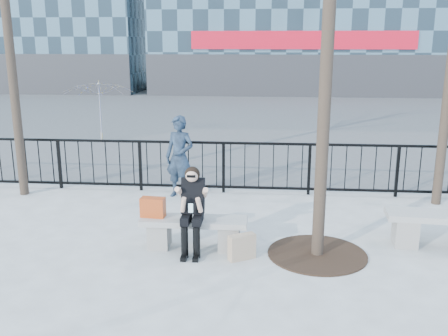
# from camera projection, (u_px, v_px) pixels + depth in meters

# --- Properties ---
(ground) EXTENTS (120.00, 120.00, 0.00)m
(ground) POSITION_uv_depth(u_px,v_px,m) (194.00, 248.00, 7.84)
(ground) COLOR gray
(ground) RESTS_ON ground
(street_surface) EXTENTS (60.00, 23.00, 0.01)m
(street_surface) POSITION_uv_depth(u_px,v_px,m) (242.00, 113.00, 22.31)
(street_surface) COLOR #474747
(street_surface) RESTS_ON ground
(railing) EXTENTS (14.00, 0.06, 1.10)m
(railing) POSITION_uv_depth(u_px,v_px,m) (214.00, 167.00, 10.60)
(railing) COLOR black
(railing) RESTS_ON ground
(tree_grate) EXTENTS (1.50, 1.50, 0.02)m
(tree_grate) POSITION_uv_depth(u_px,v_px,m) (317.00, 254.00, 7.58)
(tree_grate) COLOR black
(tree_grate) RESTS_ON ground
(bench_main) EXTENTS (1.65, 0.46, 0.49)m
(bench_main) POSITION_uv_depth(u_px,v_px,m) (194.00, 230.00, 7.76)
(bench_main) COLOR slate
(bench_main) RESTS_ON ground
(bench_second) EXTENTS (1.82, 0.51, 0.54)m
(bench_second) POSITION_uv_depth(u_px,v_px,m) (445.00, 226.00, 7.83)
(bench_second) COLOR slate
(bench_second) RESTS_ON ground
(seated_woman) EXTENTS (0.50, 0.64, 1.34)m
(seated_woman) POSITION_uv_depth(u_px,v_px,m) (192.00, 211.00, 7.52)
(seated_woman) COLOR black
(seated_woman) RESTS_ON ground
(handbag) EXTENTS (0.39, 0.21, 0.31)m
(handbag) POSITION_uv_depth(u_px,v_px,m) (153.00, 207.00, 7.75)
(handbag) COLOR #B33E16
(handbag) RESTS_ON bench_main
(shopping_bag) EXTENTS (0.42, 0.33, 0.38)m
(shopping_bag) POSITION_uv_depth(u_px,v_px,m) (242.00, 247.00, 7.39)
(shopping_bag) COLOR tan
(shopping_bag) RESTS_ON ground
(standing_man) EXTENTS (0.72, 0.58, 1.70)m
(standing_man) POSITION_uv_depth(u_px,v_px,m) (180.00, 157.00, 10.20)
(standing_man) COLOR black
(standing_man) RESTS_ON ground
(vendor_umbrella) EXTENTS (2.41, 2.45, 1.99)m
(vendor_umbrella) POSITION_uv_depth(u_px,v_px,m) (100.00, 112.00, 15.66)
(vendor_umbrella) COLOR gold
(vendor_umbrella) RESTS_ON ground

